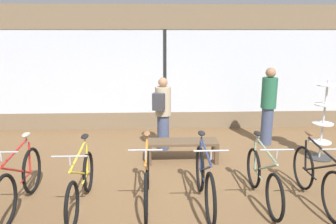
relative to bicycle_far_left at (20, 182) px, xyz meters
name	(u,v)px	position (x,y,z in m)	size (l,w,h in m)	color
ground_plane	(171,188)	(2.26, 0.52, -0.40)	(24.00, 24.00, 0.00)	brown
shop_back_wall	(165,67)	(2.26, 3.98, 1.23)	(12.00, 0.08, 3.20)	#7A664C
bicycle_far_left	(20,182)	(0.00, 0.00, 0.00)	(0.46, 1.74, 1.05)	black
bicycle_left	(81,184)	(0.90, -0.04, -0.03)	(0.46, 1.74, 1.01)	black
bicycle_center_left	(147,179)	(1.86, 0.06, -0.02)	(0.46, 1.67, 1.03)	black
bicycle_center_right	(205,180)	(2.72, -0.06, 0.00)	(0.46, 1.77, 1.06)	black
bicycle_right	(263,178)	(3.63, 0.04, -0.03)	(0.46, 1.66, 1.02)	black
bicycle_far_right	(317,178)	(4.44, -0.04, 0.00)	(0.46, 1.71, 1.04)	black
accessory_rack	(323,127)	(5.38, 1.72, 0.27)	(0.48, 0.48, 1.63)	#333333
display_bench	(183,144)	(2.54, 1.66, -0.05)	(1.40, 0.44, 0.43)	brown
customer_near_rack	(163,112)	(2.16, 2.37, 0.46)	(0.46, 0.56, 1.60)	#424C6B
customer_by_window	(268,105)	(4.56, 2.62, 0.53)	(0.42, 0.42, 1.77)	#424C6B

